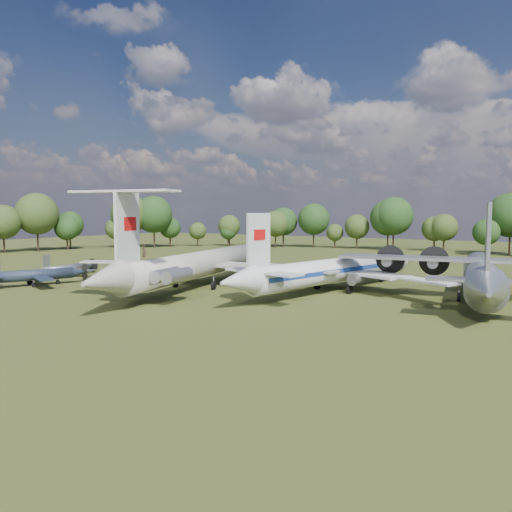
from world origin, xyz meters
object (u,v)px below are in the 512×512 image
Objects in this scene: small_prop_west at (34,278)px; person_on_il62 at (144,252)px; il62_airliner at (201,269)px; an12_transport at (481,281)px; tu104_jet at (338,274)px; small_prop_northwest at (67,271)px.

small_prop_west is 25.06m from person_on_il62.
an12_transport is (36.74, 9.41, -0.03)m from il62_airliner.
small_prop_northwest is at bearing -155.10° from tu104_jet.
tu104_jet is 2.73× the size of small_prop_west.
tu104_jet is (18.47, 7.58, -0.32)m from il62_airliner.
small_prop_west is at bearing -70.91° from small_prop_northwest.
il62_airliner is 26.96m from small_prop_northwest.
small_prop_northwest is at bearing 174.86° from il62_airliner.
tu104_jet is at bearing 49.33° from small_prop_west.
person_on_il62 is (-33.56, -23.75, 3.61)m from an12_transport.
il62_airliner is 19.96m from tu104_jet.
small_prop_west is 8.83× the size of person_on_il62.
tu104_jet is 27.00m from person_on_il62.
small_prop_west is at bearing -161.04° from il62_airliner.
an12_transport is at bearing 43.07° from small_prop_west.
an12_transport is 2.34× the size of small_prop_west.
il62_airliner is 28.09× the size of person_on_il62.
person_on_il62 reaches higher than tu104_jet.
tu104_jet is 18.37m from an12_transport.
person_on_il62 is at bearing 18.96° from small_prop_west.
il62_airliner is at bearing -73.65° from person_on_il62.
small_prop_northwest is 7.37× the size of person_on_il62.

